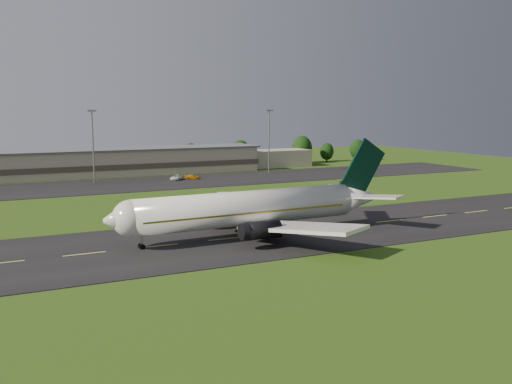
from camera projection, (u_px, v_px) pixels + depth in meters
name	position (u px, v px, depth m)	size (l,w,h in m)	color
ground	(159.00, 247.00, 86.46)	(360.00, 360.00, 0.00)	#2A4912
taxiway	(159.00, 246.00, 86.45)	(220.00, 30.00, 0.10)	black
apron	(81.00, 187.00, 150.47)	(260.00, 30.00, 0.10)	black
airliner	(251.00, 208.00, 92.54)	(51.28, 42.16, 15.57)	white
terminal	(89.00, 164.00, 174.17)	(145.00, 16.00, 8.40)	tan
light_mast_centre	(93.00, 138.00, 157.90)	(2.40, 1.20, 20.35)	gray
light_mast_east	(269.00, 134.00, 181.76)	(2.40, 1.20, 20.35)	gray
tree_line	(143.00, 156.00, 190.81)	(193.35, 9.49, 10.48)	black
service_vehicle_c	(176.00, 177.00, 165.64)	(2.49, 5.40, 1.50)	white
service_vehicle_d	(192.00, 177.00, 167.88)	(1.79, 4.41, 1.28)	orange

